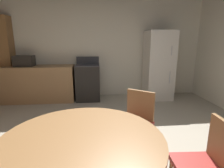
% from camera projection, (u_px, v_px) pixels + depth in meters
% --- Properties ---
extents(ground_plane, '(14.00, 14.00, 0.00)m').
position_uv_depth(ground_plane, '(107.00, 167.00, 2.17)').
color(ground_plane, '#A89E89').
extents(wall_back, '(5.83, 0.12, 2.70)m').
position_uv_depth(wall_back, '(99.00, 47.00, 4.82)').
color(wall_back, silver).
rests_on(wall_back, ground).
extents(kitchen_counter, '(1.95, 0.60, 0.90)m').
position_uv_depth(kitchen_counter, '(36.00, 84.00, 4.49)').
color(kitchen_counter, '#9E754C').
rests_on(kitchen_counter, ground).
extents(pantry_column, '(0.44, 0.36, 2.10)m').
position_uv_depth(pantry_column, '(5.00, 60.00, 4.46)').
color(pantry_column, olive).
rests_on(pantry_column, ground).
extents(oven_range, '(0.60, 0.60, 1.10)m').
position_uv_depth(oven_range, '(88.00, 82.00, 4.61)').
color(oven_range, black).
rests_on(oven_range, ground).
extents(refrigerator, '(0.68, 0.68, 1.76)m').
position_uv_depth(refrigerator, '(158.00, 66.00, 4.63)').
color(refrigerator, silver).
rests_on(refrigerator, ground).
extents(microwave, '(0.44, 0.32, 0.26)m').
position_uv_depth(microwave, '(24.00, 61.00, 4.34)').
color(microwave, black).
rests_on(microwave, kitchen_counter).
extents(dining_table, '(1.31, 1.31, 0.76)m').
position_uv_depth(dining_table, '(83.00, 155.00, 1.42)').
color(dining_table, olive).
rests_on(dining_table, ground).
extents(chair_northeast, '(0.56, 0.56, 0.87)m').
position_uv_depth(chair_northeast, '(136.00, 120.00, 2.30)').
color(chair_northeast, olive).
rests_on(chair_northeast, ground).
extents(chair_east, '(0.42, 0.42, 0.87)m').
position_uv_depth(chair_east, '(208.00, 163.00, 1.48)').
color(chair_east, olive).
rests_on(chair_east, ground).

